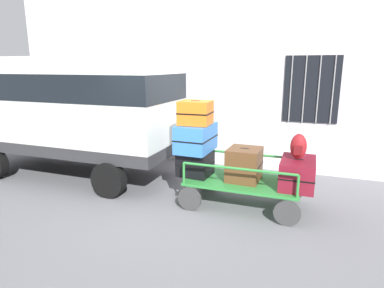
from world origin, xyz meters
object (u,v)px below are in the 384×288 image
at_px(suitcase_left_middle, 196,138).
at_px(suitcase_left_top, 196,113).
at_px(suitcase_left_bottom, 195,163).
at_px(suitcase_midleft_bottom, 244,164).
at_px(backpack, 298,147).
at_px(luggage_cart, 243,185).
at_px(suitcase_center_bottom, 298,173).
at_px(van, 72,104).

relative_size(suitcase_left_middle, suitcase_left_top, 1.49).
relative_size(suitcase_left_bottom, suitcase_left_top, 1.07).
distance_m(suitcase_left_bottom, suitcase_left_middle, 0.49).
xyz_separation_m(suitcase_midleft_bottom, backpack, (0.91, 0.00, 0.41)).
distance_m(luggage_cart, suitcase_center_bottom, 0.99).
height_order(luggage_cart, suitcase_left_bottom, suitcase_left_bottom).
bearing_deg(luggage_cart, suitcase_center_bottom, 2.24).
distance_m(suitcase_left_middle, backpack, 1.84).
height_order(luggage_cart, suitcase_left_top, suitcase_left_top).
distance_m(suitcase_left_middle, suitcase_left_top, 0.48).
bearing_deg(suitcase_center_bottom, backpack, -171.30).
distance_m(suitcase_left_bottom, suitcase_midleft_bottom, 0.93).
relative_size(suitcase_midleft_bottom, suitcase_center_bottom, 0.71).
distance_m(suitcase_midleft_bottom, suitcase_center_bottom, 0.93).
xyz_separation_m(van, suitcase_left_middle, (3.15, -0.39, -0.47)).
height_order(van, suitcase_center_bottom, van).
relative_size(suitcase_left_middle, suitcase_midleft_bottom, 1.36).
bearing_deg(van, suitcase_midleft_bottom, -5.34).
height_order(van, suitcase_left_top, van).
bearing_deg(suitcase_left_bottom, suitcase_left_top, 90.00).
relative_size(suitcase_left_bottom, suitcase_midleft_bottom, 0.98).
xyz_separation_m(suitcase_left_top, backpack, (1.84, 0.04, -0.50)).
bearing_deg(suitcase_left_top, backpack, 1.26).
height_order(suitcase_left_bottom, suitcase_left_top, suitcase_left_top).
relative_size(luggage_cart, backpack, 4.79).
bearing_deg(suitcase_left_middle, backpack, 0.35).
bearing_deg(suitcase_left_bottom, van, 172.35).
xyz_separation_m(suitcase_left_bottom, suitcase_midleft_bottom, (0.93, 0.04, 0.07)).
distance_m(van, suitcase_center_bottom, 5.11).
relative_size(van, suitcase_left_top, 8.15).
bearing_deg(suitcase_left_bottom, suitcase_midleft_bottom, 2.57).
xyz_separation_m(luggage_cart, suitcase_left_bottom, (-0.93, -0.01, 0.32)).
relative_size(suitcase_left_middle, suitcase_center_bottom, 0.97).
relative_size(suitcase_left_bottom, suitcase_left_middle, 0.72).
relative_size(luggage_cart, suitcase_left_top, 3.54).
distance_m(luggage_cart, suitcase_midleft_bottom, 0.39).
bearing_deg(luggage_cart, suitcase_left_middle, 178.62).
relative_size(van, luggage_cart, 2.30).
xyz_separation_m(van, suitcase_left_bottom, (3.15, -0.42, -0.96)).
xyz_separation_m(suitcase_left_top, suitcase_center_bottom, (1.86, 0.04, -0.96)).
bearing_deg(suitcase_midleft_bottom, suitcase_left_top, -177.75).
xyz_separation_m(suitcase_left_top, suitcase_midleft_bottom, (0.93, 0.04, -0.90)).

